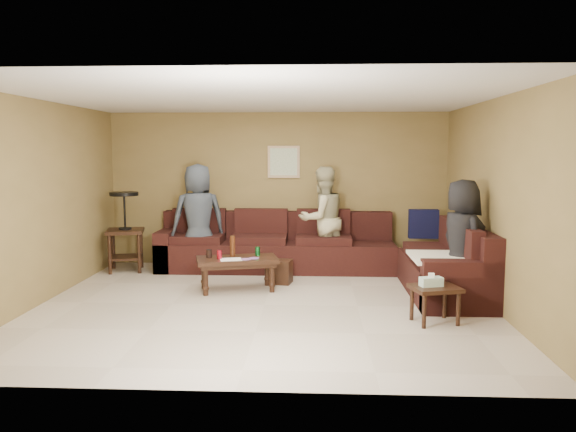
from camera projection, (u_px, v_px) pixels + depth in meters
The scene contains 10 objects.
room at pixel (264, 169), 6.68m from camera, with size 5.60×5.50×2.50m.
sectional_sofa at pixel (328, 256), 8.30m from camera, with size 4.65×2.90×0.97m.
coffee_table at pixel (237, 263), 7.55m from camera, with size 1.17×0.79×0.73m.
end_table_left at pixel (125, 230), 8.75m from camera, with size 0.65×0.65×1.24m.
side_table_right at pixel (434, 291), 6.11m from camera, with size 0.58×0.52×0.56m.
waste_bin at pixel (281, 272), 7.98m from camera, with size 0.28×0.28×0.33m, color black.
wall_art at pixel (284, 162), 9.13m from camera, with size 0.52×0.04×0.52m.
person_left at pixel (198, 218), 8.70m from camera, with size 0.82×0.54×1.68m, color #303743.
person_middle at pixel (322, 219), 8.73m from camera, with size 0.80×0.62×1.64m, color tan.
person_right at pixel (462, 242), 6.88m from camera, with size 0.75×0.49×1.53m, color black.
Camera 1 is at (0.62, -6.68, 1.87)m, focal length 35.00 mm.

